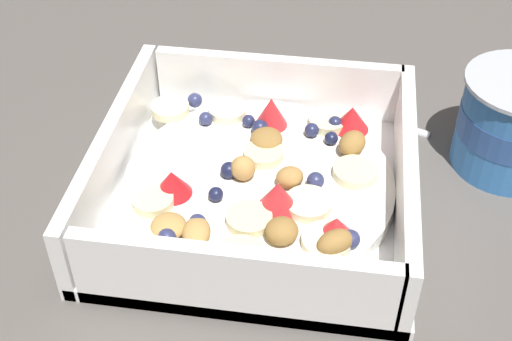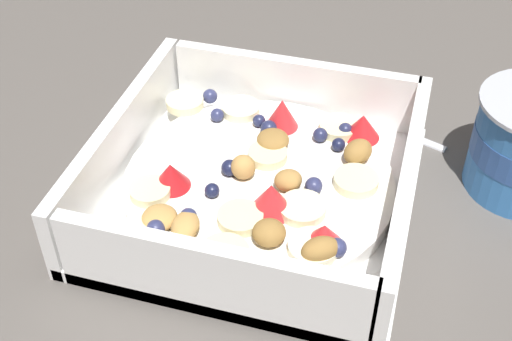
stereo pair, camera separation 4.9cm
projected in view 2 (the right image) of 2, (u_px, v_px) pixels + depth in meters
ground_plane at (252, 218)px, 0.50m from camera, size 2.40×2.40×0.00m
fruit_bowl at (258, 183)px, 0.50m from camera, size 0.22×0.22×0.06m
spoon at (317, 95)px, 0.61m from camera, size 0.08×0.17×0.01m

